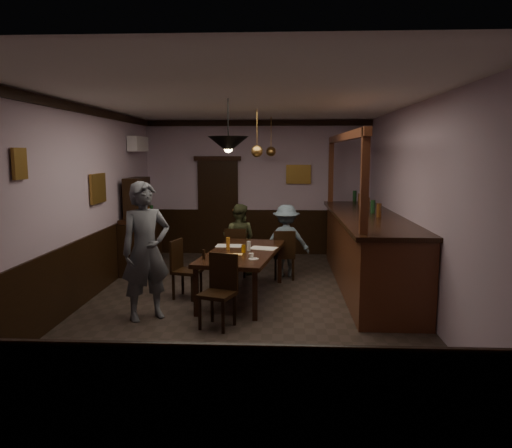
# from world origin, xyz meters

# --- Properties ---
(room) EXTENTS (5.01, 8.01, 3.01)m
(room) POSITION_xyz_m (0.00, 0.00, 1.50)
(room) COLOR #2D2621
(room) RESTS_ON ground
(dining_table) EXTENTS (1.34, 2.33, 0.75)m
(dining_table) POSITION_xyz_m (-0.08, 0.48, 0.69)
(dining_table) COLOR black
(dining_table) RESTS_ON ground
(chair_far_left) EXTENTS (0.40, 0.40, 0.91)m
(chair_far_left) POSITION_xyz_m (-0.31, 1.81, 0.50)
(chair_far_left) COLOR black
(chair_far_left) RESTS_ON ground
(chair_far_right) EXTENTS (0.39, 0.39, 0.90)m
(chair_far_right) POSITION_xyz_m (0.58, 1.67, 0.49)
(chair_far_right) COLOR black
(chair_far_right) RESTS_ON ground
(chair_near) EXTENTS (0.53, 0.53, 0.96)m
(chair_near) POSITION_xyz_m (-0.28, -0.83, 0.52)
(chair_near) COLOR black
(chair_near) RESTS_ON ground
(chair_side) EXTENTS (0.49, 0.49, 0.92)m
(chair_side) POSITION_xyz_m (-1.03, 0.44, 0.50)
(chair_side) COLOR black
(chair_side) RESTS_ON ground
(person_standing) EXTENTS (0.83, 0.77, 1.90)m
(person_standing) POSITION_xyz_m (-1.32, -0.58, 0.95)
(person_standing) COLOR #4F525A
(person_standing) RESTS_ON ground
(person_seated_left) EXTENTS (0.75, 0.65, 1.33)m
(person_seated_left) POSITION_xyz_m (-0.27, 2.08, 0.66)
(person_seated_left) COLOR #454B2D
(person_seated_left) RESTS_ON ground
(person_seated_right) EXTENTS (0.87, 0.51, 1.33)m
(person_seated_right) POSITION_xyz_m (0.61, 1.94, 0.66)
(person_seated_right) COLOR slate
(person_seated_right) RESTS_ON ground
(newspaper_left) EXTENTS (0.43, 0.31, 0.01)m
(newspaper_left) POSITION_xyz_m (-0.34, 0.89, 0.75)
(newspaper_left) COLOR silver
(newspaper_left) RESTS_ON dining_table
(newspaper_right) EXTENTS (0.48, 0.40, 0.01)m
(newspaper_right) POSITION_xyz_m (0.24, 0.70, 0.75)
(newspaper_right) COLOR silver
(newspaper_right) RESTS_ON dining_table
(napkin) EXTENTS (0.17, 0.17, 0.00)m
(napkin) POSITION_xyz_m (-0.14, 0.22, 0.75)
(napkin) COLOR #FFC35D
(napkin) RESTS_ON dining_table
(saucer) EXTENTS (0.15, 0.15, 0.01)m
(saucer) POSITION_xyz_m (0.12, -0.13, 0.76)
(saucer) COLOR white
(saucer) RESTS_ON dining_table
(coffee_cup) EXTENTS (0.09, 0.09, 0.07)m
(coffee_cup) POSITION_xyz_m (0.09, -0.11, 0.80)
(coffee_cup) COLOR white
(coffee_cup) RESTS_ON saucer
(pastry_plate) EXTENTS (0.22, 0.22, 0.01)m
(pastry_plate) POSITION_xyz_m (-0.22, -0.07, 0.76)
(pastry_plate) COLOR white
(pastry_plate) RESTS_ON dining_table
(pastry_ring_a) EXTENTS (0.13, 0.13, 0.04)m
(pastry_ring_a) POSITION_xyz_m (-0.25, 0.00, 0.79)
(pastry_ring_a) COLOR #C68C47
(pastry_ring_a) RESTS_ON pastry_plate
(pastry_ring_b) EXTENTS (0.13, 0.13, 0.04)m
(pastry_ring_b) POSITION_xyz_m (-0.22, -0.05, 0.79)
(pastry_ring_b) COLOR #C68C47
(pastry_ring_b) RESTS_ON pastry_plate
(soda_can) EXTENTS (0.07, 0.07, 0.12)m
(soda_can) POSITION_xyz_m (-0.06, 0.37, 0.81)
(soda_can) COLOR orange
(soda_can) RESTS_ON dining_table
(beer_glass) EXTENTS (0.06, 0.06, 0.20)m
(beer_glass) POSITION_xyz_m (-0.32, 0.57, 0.85)
(beer_glass) COLOR #BF721E
(beer_glass) RESTS_ON dining_table
(water_glass) EXTENTS (0.06, 0.06, 0.15)m
(water_glass) POSITION_xyz_m (0.01, 0.51, 0.82)
(water_glass) COLOR silver
(water_glass) RESTS_ON dining_table
(pepper_mill) EXTENTS (0.04, 0.04, 0.14)m
(pepper_mill) POSITION_xyz_m (-0.60, -0.15, 0.82)
(pepper_mill) COLOR black
(pepper_mill) RESTS_ON dining_table
(sideboard) EXTENTS (0.49, 1.36, 1.80)m
(sideboard) POSITION_xyz_m (-2.21, 2.26, 0.72)
(sideboard) COLOR black
(sideboard) RESTS_ON ground
(bar_counter) EXTENTS (1.08, 4.64, 2.59)m
(bar_counter) POSITION_xyz_m (1.99, 1.27, 0.65)
(bar_counter) COLOR #472312
(bar_counter) RESTS_ON ground
(door_back) EXTENTS (0.90, 0.06, 2.10)m
(door_back) POSITION_xyz_m (-0.90, 3.95, 1.05)
(door_back) COLOR black
(door_back) RESTS_ON ground
(ac_unit) EXTENTS (0.20, 0.85, 0.30)m
(ac_unit) POSITION_xyz_m (-2.38, 2.90, 2.45)
(ac_unit) COLOR white
(ac_unit) RESTS_ON ground
(picture_left_small) EXTENTS (0.04, 0.28, 0.36)m
(picture_left_small) POSITION_xyz_m (-2.46, -1.60, 2.15)
(picture_left_small) COLOR olive
(picture_left_small) RESTS_ON ground
(picture_left_large) EXTENTS (0.04, 0.62, 0.48)m
(picture_left_large) POSITION_xyz_m (-2.46, 0.80, 1.70)
(picture_left_large) COLOR olive
(picture_left_large) RESTS_ON ground
(picture_back) EXTENTS (0.55, 0.04, 0.42)m
(picture_back) POSITION_xyz_m (0.90, 3.96, 1.80)
(picture_back) COLOR olive
(picture_back) RESTS_ON ground
(pendant_iron) EXTENTS (0.56, 0.56, 0.73)m
(pendant_iron) POSITION_xyz_m (-0.21, -0.31, 2.38)
(pendant_iron) COLOR black
(pendant_iron) RESTS_ON ground
(pendant_brass_mid) EXTENTS (0.20, 0.20, 0.81)m
(pendant_brass_mid) POSITION_xyz_m (0.10, 1.39, 2.30)
(pendant_brass_mid) COLOR #BF8C3F
(pendant_brass_mid) RESTS_ON ground
(pendant_brass_far) EXTENTS (0.20, 0.20, 0.81)m
(pendant_brass_far) POSITION_xyz_m (0.30, 3.31, 2.30)
(pendant_brass_far) COLOR #BF8C3F
(pendant_brass_far) RESTS_ON ground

